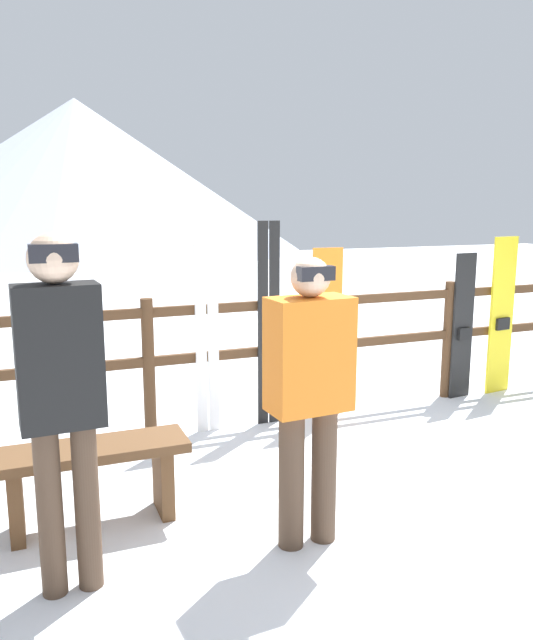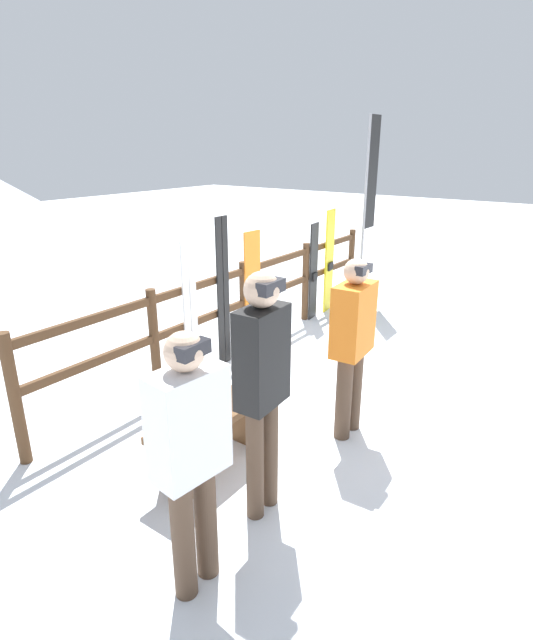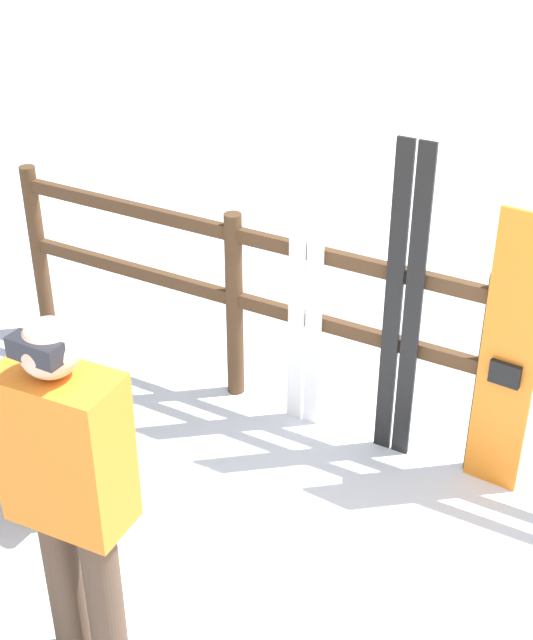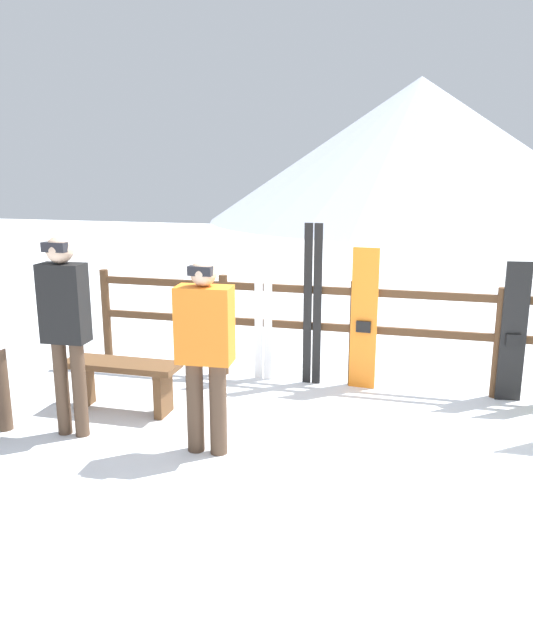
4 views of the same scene
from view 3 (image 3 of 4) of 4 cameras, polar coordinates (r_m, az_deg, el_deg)
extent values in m
cylinder|color=#4C331E|center=(5.91, -14.37, 4.24)|extent=(0.10, 0.10, 1.15)
cylinder|color=#4C331E|center=(5.09, -2.06, 0.83)|extent=(0.10, 0.10, 1.15)
cylinder|color=#4C331E|center=(4.60, 13.84, -3.63)|extent=(0.10, 0.10, 1.15)
cube|color=#4C331E|center=(4.56, 13.93, -3.02)|extent=(5.89, 0.05, 0.08)
cube|color=#4C331E|center=(4.36, 14.56, 1.42)|extent=(5.89, 0.05, 0.08)
cube|color=brown|center=(4.52, -12.75, -9.71)|extent=(0.08, 0.29, 0.44)
cylinder|color=#4C3828|center=(3.76, -12.78, -16.04)|extent=(0.14, 0.14, 0.79)
cylinder|color=#4C3828|center=(3.66, -10.29, -17.30)|extent=(0.14, 0.14, 0.79)
cube|color=orange|center=(3.24, -12.82, -8.05)|extent=(0.46, 0.28, 0.62)
sphere|color=#D8B293|center=(3.01, -13.71, -1.75)|extent=(0.21, 0.21, 0.21)
cube|color=black|center=(2.95, -14.58, -1.88)|extent=(0.19, 0.07, 0.07)
cube|color=white|center=(4.76, 1.94, 1.53)|extent=(0.09, 0.02, 1.58)
cube|color=white|center=(4.71, 3.07, 1.22)|extent=(0.09, 0.02, 1.58)
cube|color=black|center=(4.52, 8.10, 0.88)|extent=(0.09, 0.02, 1.76)
cube|color=black|center=(4.49, 9.33, 0.56)|extent=(0.09, 0.02, 1.76)
cube|color=orange|center=(4.43, 15.23, -2.38)|extent=(0.28, 0.04, 1.52)
cube|color=black|center=(4.45, 15.01, -3.37)|extent=(0.16, 0.04, 0.12)
camera|label=1|loc=(3.64, -71.86, -11.03)|focal=35.00mm
camera|label=2|loc=(5.54, -60.56, 9.56)|focal=28.00mm
camera|label=4|loc=(2.83, -137.85, -39.24)|focal=35.00mm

